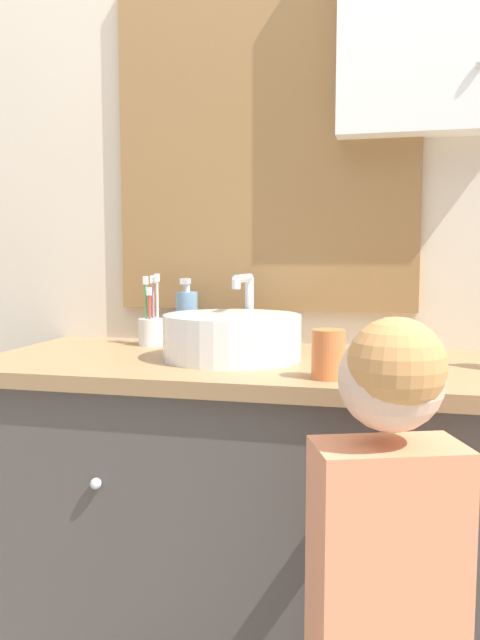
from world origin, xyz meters
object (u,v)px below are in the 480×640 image
at_px(sink_basin, 233,335).
at_px(soap_dispenser, 187,317).
at_px(child_figure, 386,588).
at_px(toothbrush_holder, 152,329).
at_px(drinking_cup, 328,354).

height_order(sink_basin, soap_dispenser, sink_basin).
xyz_separation_m(sink_basin, child_figure, (0.37, -0.51, -0.32)).
distance_m(sink_basin, soap_dispenser, 0.27).
relative_size(toothbrush_holder, soap_dispenser, 1.07).
xyz_separation_m(child_figure, drinking_cup, (-0.12, 0.31, 0.31)).
bearing_deg(child_figure, sink_basin, 125.77).
bearing_deg(soap_dispenser, sink_basin, -47.43).
bearing_deg(sink_basin, soap_dispenser, 132.57).
distance_m(child_figure, drinking_cup, 0.46).
distance_m(sink_basin, toothbrush_holder, 0.32).
bearing_deg(toothbrush_holder, drinking_cup, -35.39).
distance_m(toothbrush_holder, soap_dispenser, 0.10).
height_order(sink_basin, toothbrush_holder, sink_basin).
bearing_deg(child_figure, soap_dispenser, 127.80).
bearing_deg(sink_basin, drinking_cup, -39.12).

